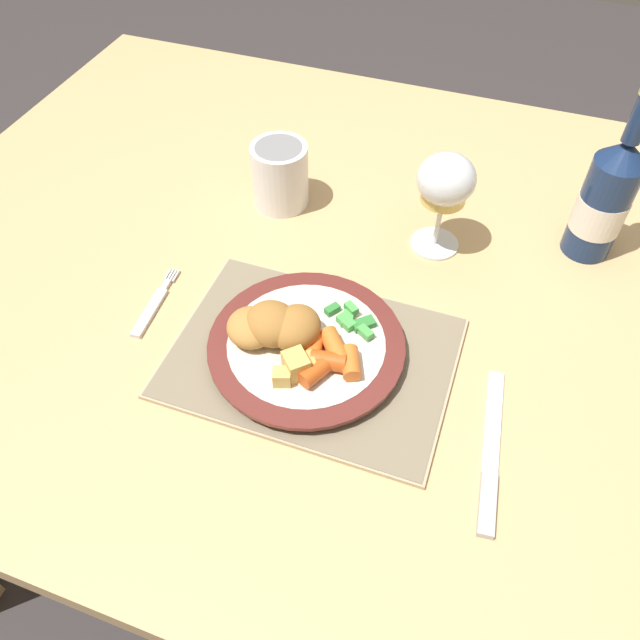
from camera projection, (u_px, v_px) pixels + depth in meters
name	position (u px, v px, depth m)	size (l,w,h in m)	color
ground_plane	(352.00, 501.00, 1.42)	(6.00, 6.00, 0.00)	#383333
dining_table	(370.00, 309.00, 0.92)	(1.42, 1.02, 0.74)	tan
placemat	(312.00, 357.00, 0.76)	(0.34, 0.25, 0.01)	tan
dinner_plate	(306.00, 346.00, 0.76)	(0.24, 0.24, 0.02)	silver
breaded_croquettes	(275.00, 326.00, 0.74)	(0.13, 0.09, 0.05)	#B77F3D
green_beans_pile	(351.00, 326.00, 0.76)	(0.07, 0.09, 0.01)	#338438
glazed_carrots	(328.00, 357.00, 0.72)	(0.09, 0.09, 0.02)	orange
fork	(153.00, 307.00, 0.82)	(0.02, 0.12, 0.01)	silver
table_knife	(490.00, 462.00, 0.67)	(0.04, 0.21, 0.01)	silver
wine_glass	(445.00, 184.00, 0.82)	(0.08, 0.08, 0.15)	silver
bottle	(605.00, 199.00, 0.83)	(0.07, 0.07, 0.25)	navy
roast_potatoes	(296.00, 367.00, 0.71)	(0.05, 0.05, 0.03)	#DBB256
drinking_cup	(280.00, 174.00, 0.93)	(0.08, 0.08, 0.10)	white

